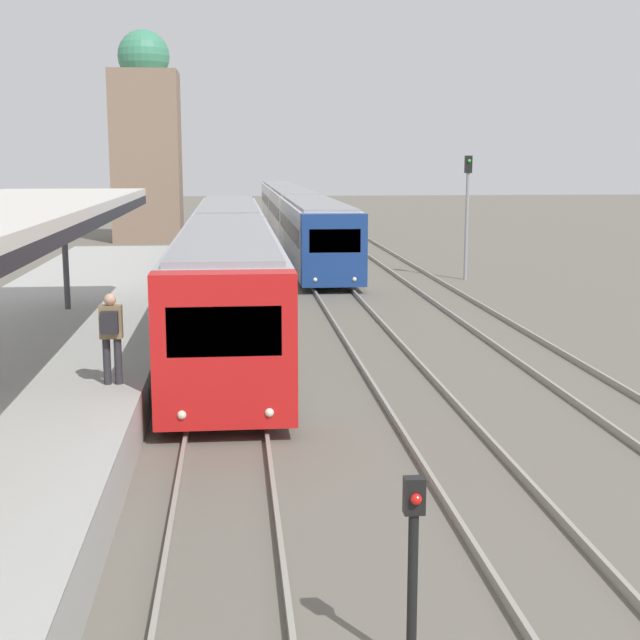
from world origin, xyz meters
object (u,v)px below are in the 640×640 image
at_px(train_near, 228,255).
at_px(train_far, 293,213).
at_px(signal_post_near, 413,553).
at_px(signal_mast_far, 467,202).
at_px(person_on_platform, 111,331).

distance_m(train_near, train_far, 24.76).
bearing_deg(signal_post_near, signal_mast_far, 74.28).
distance_m(person_on_platform, train_far, 39.25).
height_order(train_near, train_far, train_near).
bearing_deg(signal_mast_far, train_near, -149.80).
bearing_deg(signal_post_near, train_near, 94.71).
height_order(person_on_platform, train_near, train_near).
bearing_deg(train_near, signal_post_near, -85.29).
bearing_deg(signal_post_near, train_far, 87.52).
xyz_separation_m(train_far, signal_post_near, (-2.03, -46.89, -0.49)).
relative_size(train_near, train_far, 0.68).
bearing_deg(train_far, train_near, -99.02).
height_order(train_near, signal_post_near, train_near).
xyz_separation_m(signal_post_near, signal_mast_far, (7.91, 28.11, 1.97)).
xyz_separation_m(train_far, signal_mast_far, (5.88, -18.78, 1.48)).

